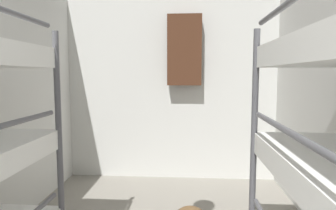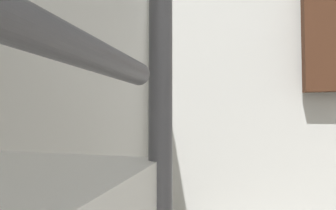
# 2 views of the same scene
# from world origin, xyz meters

# --- Properties ---
(wall_back) EXTENTS (2.91, 0.06, 2.43)m
(wall_back) POSITION_xyz_m (0.00, 4.25, 1.21)
(wall_back) COLOR silver
(wall_back) RESTS_ON ground_plane
(hanging_coat) EXTENTS (0.44, 0.12, 0.90)m
(hanging_coat) POSITION_xyz_m (0.18, 4.10, 1.73)
(hanging_coat) COLOR #472819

